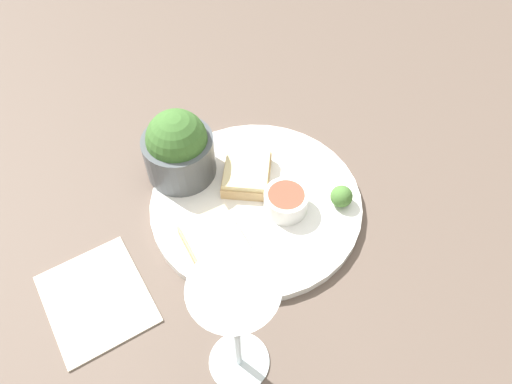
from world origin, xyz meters
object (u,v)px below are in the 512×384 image
(cheese_toast_near, at_px, (215,242))
(wine_glass, at_px, (235,315))
(salad_bowl, at_px, (178,148))
(napkin, at_px, (96,298))
(sauce_ramekin, at_px, (286,201))
(cheese_toast_far, at_px, (247,173))

(cheese_toast_near, xyz_separation_m, wine_glass, (0.14, -0.03, 0.11))
(salad_bowl, xyz_separation_m, napkin, (0.14, -0.17, -0.06))
(salad_bowl, relative_size, cheese_toast_near, 1.24)
(sauce_ramekin, distance_m, cheese_toast_near, 0.11)
(salad_bowl, distance_m, sauce_ramekin, 0.16)
(cheese_toast_far, bearing_deg, napkin, -72.01)
(wine_glass, bearing_deg, salad_bowl, 171.62)
(napkin, bearing_deg, sauce_ramekin, 92.18)
(cheese_toast_near, distance_m, wine_glass, 0.18)
(sauce_ramekin, xyz_separation_m, cheese_toast_near, (0.02, -0.11, -0.00))
(cheese_toast_far, bearing_deg, wine_glass, -27.62)
(cheese_toast_near, height_order, napkin, cheese_toast_near)
(sauce_ramekin, xyz_separation_m, wine_glass, (0.16, -0.14, 0.10))
(salad_bowl, bearing_deg, napkin, -51.06)
(napkin, bearing_deg, wine_glass, 40.33)
(cheese_toast_far, bearing_deg, sauce_ramekin, 19.91)
(sauce_ramekin, distance_m, cheese_toast_far, 0.07)
(salad_bowl, bearing_deg, cheese_toast_near, -3.15)
(cheese_toast_near, bearing_deg, cheese_toast_far, 134.79)
(salad_bowl, distance_m, napkin, 0.22)
(salad_bowl, distance_m, wine_glass, 0.30)
(cheese_toast_far, distance_m, wine_glass, 0.28)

